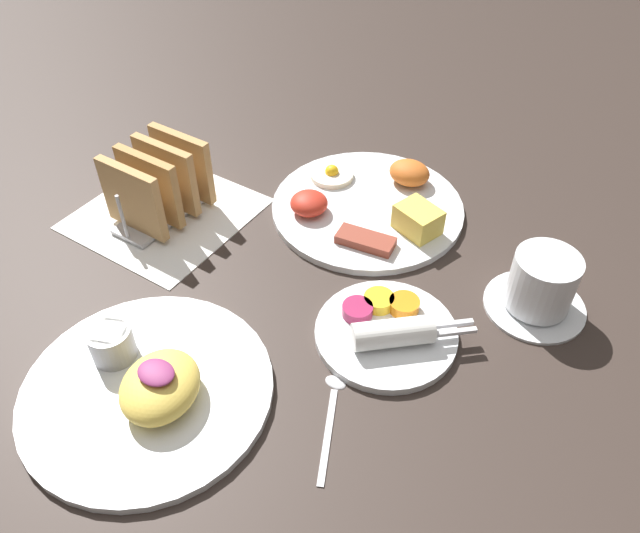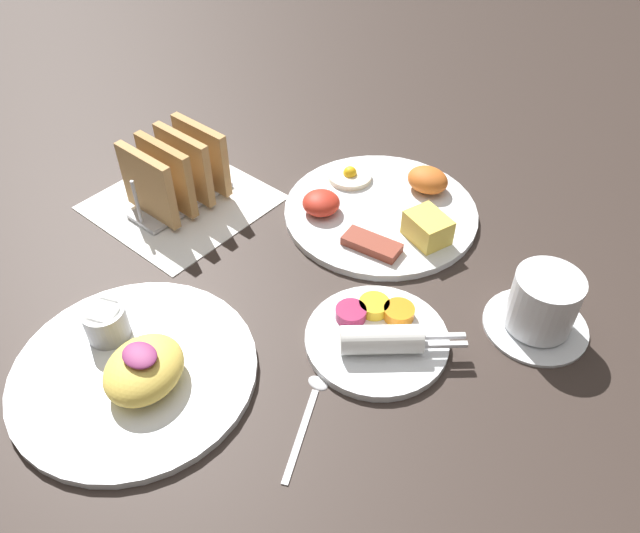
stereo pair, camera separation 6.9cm
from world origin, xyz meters
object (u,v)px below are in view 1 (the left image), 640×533
(plate_breakfast, at_px, (370,204))
(toast_rack, at_px, (159,184))
(plate_foreground, at_px, (147,384))
(coffee_cup, at_px, (541,286))
(plate_condiments, at_px, (387,330))

(plate_breakfast, xyz_separation_m, toast_rack, (-0.24, -0.16, 0.04))
(plate_breakfast, height_order, plate_foreground, plate_foreground)
(plate_breakfast, xyz_separation_m, coffee_cup, (0.26, -0.05, 0.02))
(toast_rack, bearing_deg, coffee_cup, 12.39)
(plate_condiments, relative_size, coffee_cup, 1.43)
(plate_condiments, xyz_separation_m, toast_rack, (-0.37, 0.03, 0.04))
(plate_condiments, distance_m, plate_foreground, 0.27)
(plate_foreground, xyz_separation_m, coffee_cup, (0.30, 0.34, 0.02))
(plate_foreground, bearing_deg, plate_condiments, 49.79)
(plate_condiments, bearing_deg, plate_foreground, -130.21)
(plate_breakfast, height_order, toast_rack, toast_rack)
(plate_breakfast, xyz_separation_m, plate_condiments, (0.13, -0.19, 0.00))
(toast_rack, relative_size, coffee_cup, 1.23)
(plate_breakfast, bearing_deg, coffee_cup, -11.98)
(plate_foreground, distance_m, coffee_cup, 0.45)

